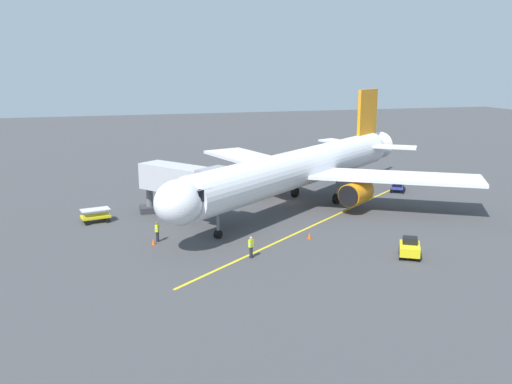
% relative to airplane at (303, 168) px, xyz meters
% --- Properties ---
extents(ground_plane, '(220.00, 220.00, 0.00)m').
position_rel_airplane_xyz_m(ground_plane, '(0.65, -1.46, -4.00)').
color(ground_plane, '#424244').
extents(apron_lead_in_line, '(31.54, 24.98, 0.01)m').
position_rel_airplane_xyz_m(apron_lead_in_line, '(0.22, 6.17, -4.00)').
color(apron_lead_in_line, yellow).
rests_on(apron_lead_in_line, ground).
extents(airplane, '(34.21, 31.85, 11.50)m').
position_rel_airplane_xyz_m(airplane, '(0.00, 0.00, 0.00)').
color(airplane, white).
rests_on(airplane, ground).
extents(jet_bridge, '(8.72, 10.15, 5.40)m').
position_rel_airplane_xyz_m(jet_bridge, '(12.18, 2.78, -0.24)').
color(jet_bridge, '#B7B7BC').
rests_on(jet_bridge, ground).
extents(ground_crew_marshaller, '(0.47, 0.42, 1.71)m').
position_rel_airplane_xyz_m(ground_crew_marshaller, '(9.40, 14.06, -3.12)').
color(ground_crew_marshaller, '#23232D').
rests_on(ground_crew_marshaller, ground).
extents(ground_crew_wing_walker, '(0.41, 0.47, 1.71)m').
position_rel_airplane_xyz_m(ground_crew_wing_walker, '(15.91, 8.15, -3.12)').
color(ground_crew_wing_walker, '#23232D').
rests_on(ground_crew_wing_walker, ground).
extents(tug_near_nose, '(2.44, 2.74, 1.50)m').
position_rel_airplane_xyz_m(tug_near_nose, '(-2.43, 17.12, -3.30)').
color(tug_near_nose, yellow).
rests_on(tug_near_nose, ground).
extents(baggage_cart_starboard_side, '(2.84, 2.01, 1.27)m').
position_rel_airplane_xyz_m(baggage_cart_starboard_side, '(20.92, 0.73, -3.35)').
color(baggage_cart_starboard_side, yellow).
rests_on(baggage_cart_starboard_side, ground).
extents(baggage_cart_rear_apron, '(2.57, 2.95, 1.27)m').
position_rel_airplane_xyz_m(baggage_cart_rear_apron, '(-12.96, -3.06, -3.35)').
color(baggage_cart_rear_apron, '#2D3899').
rests_on(baggage_cart_rear_apron, ground).
extents(safety_cone_nose_left, '(0.32, 0.32, 0.55)m').
position_rel_airplane_xyz_m(safety_cone_nose_left, '(11.89, 1.95, -3.73)').
color(safety_cone_nose_left, '#F2590F').
rests_on(safety_cone_nose_left, ground).
extents(safety_cone_nose_right, '(0.32, 0.32, 0.55)m').
position_rel_airplane_xyz_m(safety_cone_nose_right, '(15.09, -5.17, -3.73)').
color(safety_cone_nose_right, '#F2590F').
rests_on(safety_cone_nose_right, ground).
extents(safety_cone_wing_port, '(0.32, 0.32, 0.55)m').
position_rel_airplane_xyz_m(safety_cone_wing_port, '(3.36, 10.82, -3.73)').
color(safety_cone_wing_port, '#F2590F').
rests_on(safety_cone_wing_port, ground).
extents(safety_cone_wing_starboard, '(0.32, 0.32, 0.55)m').
position_rel_airplane_xyz_m(safety_cone_wing_starboard, '(16.31, 8.81, -3.73)').
color(safety_cone_wing_starboard, '#F2590F').
rests_on(safety_cone_wing_starboard, ground).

